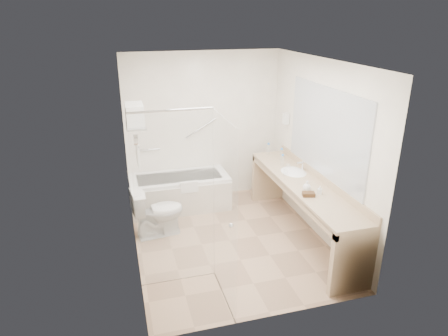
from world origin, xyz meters
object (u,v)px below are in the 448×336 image
object	(u,v)px
bathtub	(180,192)
amenity_basket	(309,194)
toilet	(158,212)
water_bottle_left	(282,155)
vanity_counter	(303,196)

from	to	relation	value
bathtub	amenity_basket	size ratio (longest dim) A/B	10.35
toilet	water_bottle_left	world-z (taller)	water_bottle_left
toilet	vanity_counter	bearing A→B (deg)	-114.24
amenity_basket	water_bottle_left	xyz separation A→B (m)	(0.20, 1.35, 0.07)
vanity_counter	toilet	bearing A→B (deg)	163.16
bathtub	amenity_basket	world-z (taller)	amenity_basket
vanity_counter	amenity_basket	distance (m)	0.51
amenity_basket	water_bottle_left	bearing A→B (deg)	81.49
toilet	water_bottle_left	xyz separation A→B (m)	(2.03, 0.32, 0.58)
vanity_counter	toilet	xyz separation A→B (m)	(-1.97, 0.60, -0.28)
bathtub	vanity_counter	xyz separation A→B (m)	(1.52, -1.39, 0.36)
bathtub	water_bottle_left	xyz separation A→B (m)	(1.58, -0.47, 0.67)
amenity_basket	water_bottle_left	world-z (taller)	water_bottle_left
vanity_counter	bathtub	bearing A→B (deg)	137.65
bathtub	toilet	bearing A→B (deg)	-119.64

